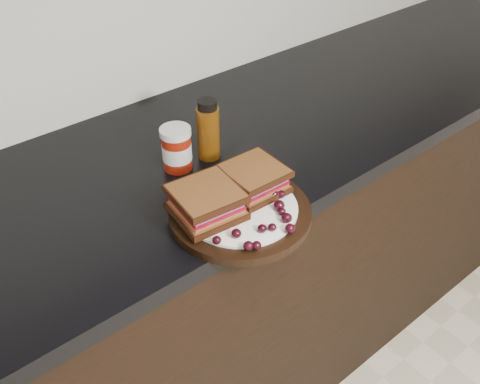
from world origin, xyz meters
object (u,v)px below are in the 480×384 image
object	(u,v)px
oil_bottle	(208,129)
condiment_jar	(177,149)
plate	(240,213)
sandwich_left	(206,202)

from	to	relation	value
oil_bottle	condiment_jar	bearing A→B (deg)	174.55
plate	sandwich_left	bearing A→B (deg)	158.41
plate	sandwich_left	size ratio (longest dim) A/B	2.30
oil_bottle	plate	bearing A→B (deg)	-111.00
sandwich_left	condiment_jar	distance (m)	0.20
condiment_jar	plate	bearing A→B (deg)	-89.97
sandwich_left	condiment_jar	xyz separation A→B (m)	(0.06, 0.19, -0.00)
sandwich_left	oil_bottle	world-z (taller)	oil_bottle
condiment_jar	oil_bottle	distance (m)	0.08
plate	condiment_jar	distance (m)	0.22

